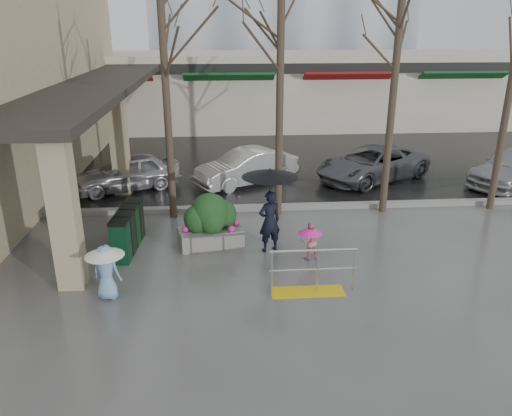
{
  "coord_description": "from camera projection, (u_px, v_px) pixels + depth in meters",
  "views": [
    {
      "loc": [
        -0.54,
        -10.72,
        5.55
      ],
      "look_at": [
        0.3,
        0.68,
        1.3
      ],
      "focal_mm": 35.0,
      "sensor_mm": 36.0,
      "label": 1
    }
  ],
  "objects": [
    {
      "name": "pillar_front",
      "position": [
        64.0,
        213.0,
        10.64
      ],
      "size": [
        0.55,
        0.55,
        3.5
      ],
      "primitive_type": "cube",
      "color": "tan",
      "rests_on": "ground"
    },
    {
      "name": "planter",
      "position": [
        210.0,
        221.0,
        13.07
      ],
      "size": [
        1.79,
        1.18,
        1.44
      ],
      "rotation": [
        0.0,
        0.0,
        0.23
      ],
      "color": "#65635F",
      "rests_on": "ground"
    },
    {
      "name": "storefront_row",
      "position": [
        263.0,
        89.0,
        28.22
      ],
      "size": [
        34.0,
        6.74,
        4.0
      ],
      "color": "beige",
      "rests_on": "ground"
    },
    {
      "name": "child_pink",
      "position": [
        310.0,
        238.0,
        12.32
      ],
      "size": [
        0.61,
        0.61,
        0.97
      ],
      "rotation": [
        0.0,
        0.0,
        3.28
      ],
      "color": "pink",
      "rests_on": "ground"
    },
    {
      "name": "street_asphalt",
      "position": [
        227.0,
        113.0,
        32.55
      ],
      "size": [
        120.0,
        36.0,
        0.01
      ],
      "primitive_type": "cube",
      "color": "black",
      "rests_on": "ground"
    },
    {
      "name": "child_blue",
      "position": [
        106.0,
        266.0,
        10.48
      ],
      "size": [
        0.83,
        0.83,
        1.22
      ],
      "rotation": [
        0.0,
        0.0,
        2.89
      ],
      "color": "#79A6D8",
      "rests_on": "ground"
    },
    {
      "name": "ground",
      "position": [
        246.0,
        269.0,
        11.99
      ],
      "size": [
        120.0,
        120.0,
        0.0
      ],
      "primitive_type": "plane",
      "color": "#51514F",
      "rests_on": "ground"
    },
    {
      "name": "news_boxes",
      "position": [
        128.0,
        230.0,
        12.86
      ],
      "size": [
        0.58,
        1.99,
        1.09
      ],
      "rotation": [
        0.0,
        0.0,
        -0.07
      ],
      "color": "#0D3B22",
      "rests_on": "ground"
    },
    {
      "name": "car_b",
      "position": [
        246.0,
        167.0,
        18.11
      ],
      "size": [
        3.98,
        3.05,
        1.26
      ],
      "primitive_type": "imported",
      "rotation": [
        0.0,
        0.0,
        -1.05
      ],
      "color": "silver",
      "rests_on": "ground"
    },
    {
      "name": "tree_mideast",
      "position": [
        397.0,
        49.0,
        13.97
      ],
      "size": [
        3.2,
        3.2,
        6.5
      ],
      "color": "#382B21",
      "rests_on": "ground"
    },
    {
      "name": "handrail",
      "position": [
        311.0,
        277.0,
        10.83
      ],
      "size": [
        1.9,
        0.5,
        1.03
      ],
      "color": "yellow",
      "rests_on": "ground"
    },
    {
      "name": "car_a",
      "position": [
        126.0,
        173.0,
        17.47
      ],
      "size": [
        3.98,
        2.85,
        1.26
      ],
      "primitive_type": "imported",
      "rotation": [
        0.0,
        0.0,
        -1.16
      ],
      "color": "#A6A5AA",
      "rests_on": "ground"
    },
    {
      "name": "tree_west",
      "position": [
        163.0,
        41.0,
        13.45
      ],
      "size": [
        3.2,
        3.2,
        6.8
      ],
      "color": "#382B21",
      "rests_on": "ground"
    },
    {
      "name": "pillar_back",
      "position": [
        119.0,
        144.0,
        16.72
      ],
      "size": [
        0.55,
        0.55,
        3.5
      ],
      "primitive_type": "cube",
      "color": "tan",
      "rests_on": "ground"
    },
    {
      "name": "canopy_slab",
      "position": [
        99.0,
        80.0,
        17.87
      ],
      "size": [
        2.8,
        18.0,
        0.25
      ],
      "primitive_type": "cube",
      "color": "#2D2823",
      "rests_on": "pillar_front"
    },
    {
      "name": "tree_midwest",
      "position": [
        281.0,
        35.0,
        13.62
      ],
      "size": [
        3.2,
        3.2,
        7.0
      ],
      "color": "#382B21",
      "rests_on": "ground"
    },
    {
      "name": "curb",
      "position": [
        239.0,
        208.0,
        15.7
      ],
      "size": [
        120.0,
        0.3,
        0.15
      ],
      "primitive_type": "cube",
      "color": "gray",
      "rests_on": "ground"
    },
    {
      "name": "woman",
      "position": [
        270.0,
        198.0,
        12.46
      ],
      "size": [
        1.42,
        1.42,
        2.22
      ],
      "rotation": [
        0.0,
        0.0,
        3.48
      ],
      "color": "black",
      "rests_on": "ground"
    },
    {
      "name": "car_c",
      "position": [
        372.0,
        163.0,
        18.59
      ],
      "size": [
        4.97,
        4.09,
        1.26
      ],
      "primitive_type": "imported",
      "rotation": [
        0.0,
        0.0,
        -1.04
      ],
      "color": "#595B60",
      "rests_on": "ground"
    }
  ]
}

